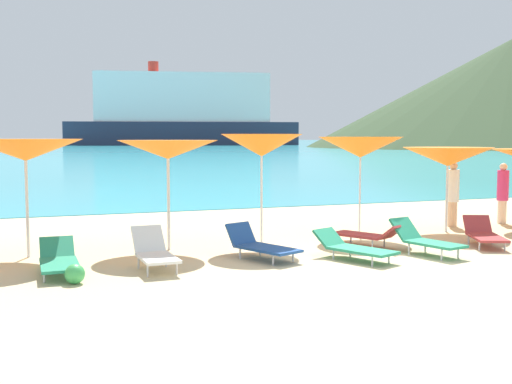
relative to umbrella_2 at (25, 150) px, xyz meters
name	(u,v)px	position (x,y,z in m)	size (l,w,h in m)	color
ground_plane	(220,212)	(6.08, 7.12, -2.21)	(50.00, 100.00, 0.30)	beige
ocean_water	(34,144)	(6.08, 226.41, -2.05)	(650.00, 440.00, 0.02)	#38B7CC
umbrella_2	(25,150)	(0.00, 0.00, 0.00)	(2.32, 2.32, 2.27)	silver
umbrella_3	(168,150)	(2.72, -0.13, -0.01)	(2.27, 2.27, 2.25)	silver
umbrella_4	(262,145)	(4.68, -0.35, 0.07)	(1.79, 1.79, 2.37)	silver
umbrella_5	(360,147)	(7.32, 0.13, 0.01)	(2.12, 2.12, 2.32)	silver
umbrella_6	(448,157)	(9.63, -0.05, -0.23)	(2.29, 2.29, 2.06)	silver
lounge_chair_0	(484,234)	(9.09, -2.06, -1.80)	(1.15, 1.61, 0.58)	#A53333
lounge_chair_2	(354,247)	(5.73, -2.44, -1.82)	(1.18, 1.74, 0.52)	#268C66
lounge_chair_3	(426,239)	(7.31, -2.48, -1.75)	(0.92, 1.63, 0.67)	#268C66
lounge_chair_4	(368,234)	(6.70, -1.32, -1.79)	(1.20, 1.64, 0.54)	#A53333
lounge_chair_7	(59,260)	(0.46, -1.75, -1.83)	(0.62, 1.66, 0.53)	#268C66
lounge_chair_8	(261,245)	(4.12, -1.76, -1.79)	(1.14, 1.65, 0.64)	#1E478C
lounge_chair_11	(154,252)	(2.04, -1.99, -1.74)	(0.61, 1.49, 0.69)	white
beachgoer_0	(503,191)	(11.98, 0.67, -1.20)	(0.30, 0.30, 1.62)	beige
beachgoer_2	(453,192)	(10.38, 0.68, -1.17)	(0.31, 0.31, 1.67)	#DBAA84
beach_ball	(75,274)	(0.64, -2.65, -1.90)	(0.32, 0.32, 0.32)	#3FB259
cruise_ship	(183,113)	(44.90, 166.55, 7.07)	(65.99, 22.18, 23.46)	#262D47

